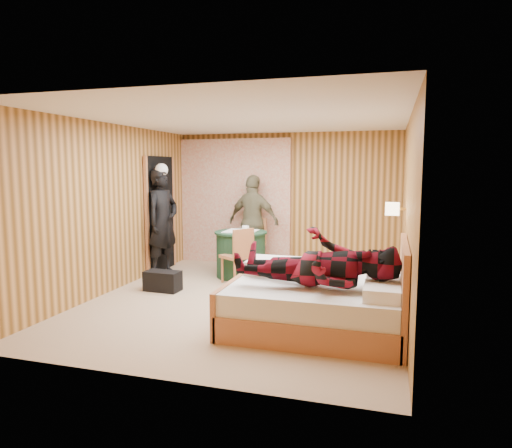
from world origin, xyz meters
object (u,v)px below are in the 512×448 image
(round_table, at_px, (241,254))
(man_at_table, at_px, (254,222))
(chair_far, at_px, (253,239))
(nightstand, at_px, (387,281))
(wall_lamp, at_px, (393,209))
(man_on_bed, at_px, (317,250))
(woman_standing, at_px, (163,222))
(duffel_bag, at_px, (163,281))
(chair_near, at_px, (239,252))
(bed, at_px, (317,303))

(round_table, distance_m, man_at_table, 0.88)
(chair_far, bearing_deg, nightstand, -26.91)
(wall_lamp, bearing_deg, man_on_bed, -117.34)
(wall_lamp, distance_m, man_at_table, 2.98)
(round_table, xyz_separation_m, man_on_bed, (1.67, -2.40, 0.56))
(nightstand, bearing_deg, man_at_table, 146.14)
(chair_far, xyz_separation_m, woman_standing, (-1.34, -0.95, 0.38))
(wall_lamp, xyz_separation_m, man_on_bed, (-0.77, -1.50, -0.34))
(nightstand, distance_m, chair_far, 2.87)
(wall_lamp, bearing_deg, duffel_bag, -174.63)
(duffel_bag, distance_m, man_at_table, 2.24)
(wall_lamp, height_order, woman_standing, woman_standing)
(chair_far, xyz_separation_m, chair_near, (0.12, -1.18, -0.02))
(nightstand, relative_size, man_at_table, 0.35)
(bed, bearing_deg, woman_standing, 147.20)
(chair_far, bearing_deg, bed, -53.96)
(round_table, height_order, man_on_bed, man_on_bed)
(nightstand, bearing_deg, round_table, 160.19)
(woman_standing, height_order, man_at_table, woman_standing)
(duffel_bag, bearing_deg, nightstand, 8.45)
(wall_lamp, bearing_deg, chair_far, 146.63)
(nightstand, distance_m, duffel_bag, 3.27)
(wall_lamp, xyz_separation_m, round_table, (-2.44, 0.90, -0.90))
(bed, distance_m, man_on_bed, 0.69)
(wall_lamp, relative_size, man_on_bed, 0.15)
(man_on_bed, bearing_deg, duffel_bag, 154.73)
(chair_near, xyz_separation_m, duffel_bag, (-0.98, -0.74, -0.37))
(bed, xyz_separation_m, duffel_bag, (-2.49, 0.96, -0.15))
(chair_near, distance_m, duffel_bag, 1.28)
(chair_near, height_order, woman_standing, woman_standing)
(wall_lamp, relative_size, chair_far, 0.28)
(nightstand, distance_m, round_table, 2.55)
(wall_lamp, relative_size, nightstand, 0.43)
(man_on_bed, bearing_deg, man_at_table, 118.00)
(wall_lamp, height_order, nightstand, wall_lamp)
(woman_standing, bearing_deg, chair_near, -84.20)
(nightstand, relative_size, duffel_bag, 1.14)
(bed, distance_m, chair_near, 2.28)
(round_table, height_order, chair_near, chair_near)
(nightstand, bearing_deg, chair_near, 170.21)
(bed, height_order, duffel_bag, bed)
(round_table, distance_m, duffel_bag, 1.49)
(man_at_table, relative_size, man_on_bed, 0.97)
(nightstand, xyz_separation_m, woman_standing, (-3.73, 0.61, 0.62))
(chair_near, bearing_deg, man_at_table, -140.87)
(chair_near, distance_m, man_on_bed, 2.50)
(chair_far, height_order, duffel_bag, chair_far)
(chair_near, distance_m, man_at_table, 1.27)
(round_table, xyz_separation_m, man_at_table, (0.00, 0.75, 0.46))
(wall_lamp, xyz_separation_m, bed, (-0.80, -1.27, -1.00))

